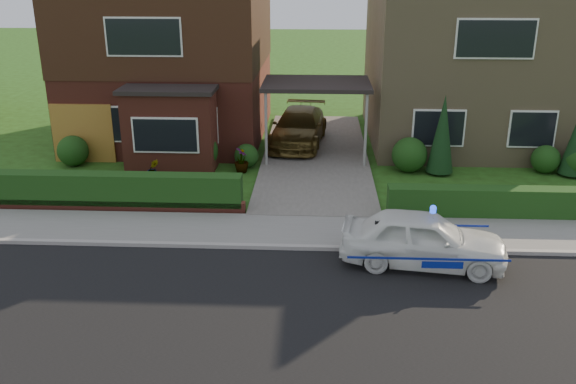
{
  "coord_description": "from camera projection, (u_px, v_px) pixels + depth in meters",
  "views": [
    {
      "loc": [
        0.05,
        -10.62,
        6.6
      ],
      "look_at": [
        -0.65,
        3.5,
        1.36
      ],
      "focal_mm": 38.0,
      "sensor_mm": 36.0,
      "label": 1
    }
  ],
  "objects": [
    {
      "name": "conifer_a",
      "position": [
        442.0,
        137.0,
        20.21
      ],
      "size": [
        0.9,
        0.9,
        2.6
      ],
      "primitive_type": "cone",
      "color": "black",
      "rests_on": "ground"
    },
    {
      "name": "dwarf_wall",
      "position": [
        111.0,
        206.0,
        17.41
      ],
      "size": [
        7.7,
        0.25,
        0.36
      ],
      "primitive_type": "cube",
      "color": "brown",
      "rests_on": "ground"
    },
    {
      "name": "shrub_left_near",
      "position": [
        246.0,
        156.0,
        21.2
      ],
      "size": [
        0.84,
        0.84,
        0.84
      ],
      "primitive_type": "sphere",
      "color": "#173511",
      "rests_on": "ground"
    },
    {
      "name": "house_right",
      "position": [
        466.0,
        47.0,
        23.81
      ],
      "size": [
        7.5,
        8.06,
        7.25
      ],
      "color": "#98835D",
      "rests_on": "ground"
    },
    {
      "name": "shrub_right_near",
      "position": [
        409.0,
        155.0,
        20.69
      ],
      "size": [
        1.2,
        1.2,
        1.2
      ],
      "primitive_type": "sphere",
      "color": "#173511",
      "rests_on": "ground"
    },
    {
      "name": "garage_door",
      "position": [
        83.0,
        133.0,
        21.59
      ],
      "size": [
        2.2,
        0.1,
        2.1
      ],
      "primitive_type": "cube",
      "color": "#8E611F",
      "rests_on": "ground"
    },
    {
      "name": "hedge_left",
      "position": [
        114.0,
        210.0,
        17.61
      ],
      "size": [
        7.5,
        0.55,
        0.9
      ],
      "primitive_type": "cube",
      "color": "#173511",
      "rests_on": "ground"
    },
    {
      "name": "ground",
      "position": [
        311.0,
        316.0,
        12.24
      ],
      "size": [
        120.0,
        120.0,
        0.0
      ],
      "primitive_type": "plane",
      "color": "#224312",
      "rests_on": "ground"
    },
    {
      "name": "shrub_left_far",
      "position": [
        73.0,
        151.0,
        21.34
      ],
      "size": [
        1.08,
        1.08,
        1.08
      ],
      "primitive_type": "sphere",
      "color": "#173511",
      "rests_on": "ground"
    },
    {
      "name": "police_car",
      "position": [
        423.0,
        239.0,
        14.14
      ],
      "size": [
        3.51,
        3.99,
        1.46
      ],
      "rotation": [
        0.0,
        0.0,
        1.43
      ],
      "color": "white",
      "rests_on": "ground"
    },
    {
      "name": "conifer_b",
      "position": [
        576.0,
        144.0,
        20.08
      ],
      "size": [
        0.9,
        0.9,
        2.2
      ],
      "primitive_type": "cone",
      "color": "black",
      "rests_on": "ground"
    },
    {
      "name": "potted_plant_a",
      "position": [
        67.0,
        191.0,
        18.08
      ],
      "size": [
        0.42,
        0.33,
        0.72
      ],
      "primitive_type": "imported",
      "rotation": [
        0.0,
        0.0,
        -0.21
      ],
      "color": "gray",
      "rests_on": "ground"
    },
    {
      "name": "potted_plant_b",
      "position": [
        153.0,
        169.0,
        20.02
      ],
      "size": [
        0.46,
        0.41,
        0.68
      ],
      "primitive_type": "imported",
      "rotation": [
        0.0,
        0.0,
        0.37
      ],
      "color": "gray",
      "rests_on": "ground"
    },
    {
      "name": "house_left",
      "position": [
        172.0,
        41.0,
        24.21
      ],
      "size": [
        7.5,
        9.53,
        7.25
      ],
      "color": "brown",
      "rests_on": "ground"
    },
    {
      "name": "sidewalk",
      "position": [
        314.0,
        231.0,
        16.06
      ],
      "size": [
        60.0,
        2.0,
        0.1
      ],
      "primitive_type": "cube",
      "color": "slate",
      "rests_on": "ground"
    },
    {
      "name": "driveway",
      "position": [
        315.0,
        155.0,
        22.52
      ],
      "size": [
        3.8,
        12.0,
        0.12
      ],
      "primitive_type": "cube",
      "color": "#666059",
      "rests_on": "ground"
    },
    {
      "name": "kerb",
      "position": [
        313.0,
        248.0,
        15.08
      ],
      "size": [
        60.0,
        0.16,
        0.12
      ],
      "primitive_type": "cube",
      "color": "#9E9993",
      "rests_on": "ground"
    },
    {
      "name": "road",
      "position": [
        311.0,
        316.0,
        12.24
      ],
      "size": [
        60.0,
        6.0,
        0.02
      ],
      "primitive_type": "cube",
      "color": "black",
      "rests_on": "ground"
    },
    {
      "name": "shrub_left_mid",
      "position": [
        199.0,
        151.0,
        20.91
      ],
      "size": [
        1.32,
        1.32,
        1.32
      ],
      "primitive_type": "sphere",
      "color": "#173511",
      "rests_on": "ground"
    },
    {
      "name": "driveway_car",
      "position": [
        299.0,
        127.0,
        23.49
      ],
      "size": [
        2.36,
        4.77,
        1.33
      ],
      "primitive_type": "imported",
      "rotation": [
        0.0,
        0.0,
        -0.11
      ],
      "color": "brown",
      "rests_on": "driveway"
    },
    {
      "name": "potted_plant_c",
      "position": [
        241.0,
        161.0,
        20.64
      ],
      "size": [
        0.54,
        0.54,
        0.85
      ],
      "primitive_type": "imported",
      "rotation": [
        0.0,
        0.0,
        1.72
      ],
      "color": "gray",
      "rests_on": "ground"
    },
    {
      "name": "shrub_right_mid",
      "position": [
        546.0,
        159.0,
        20.61
      ],
      "size": [
        0.96,
        0.96,
        0.96
      ],
      "primitive_type": "sphere",
      "color": "#173511",
      "rests_on": "ground"
    },
    {
      "name": "hedge_right",
      "position": [
        522.0,
        219.0,
        16.98
      ],
      "size": [
        7.5,
        0.55,
        0.8
      ],
      "primitive_type": "cube",
      "color": "#173511",
      "rests_on": "ground"
    },
    {
      "name": "carport_link",
      "position": [
        317.0,
        85.0,
        21.58
      ],
      "size": [
        3.8,
        3.0,
        2.77
      ],
      "color": "black",
      "rests_on": "ground"
    }
  ]
}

